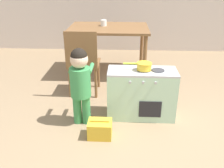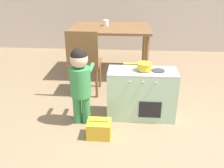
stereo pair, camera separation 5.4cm
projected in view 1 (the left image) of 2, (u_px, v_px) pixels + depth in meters
The scene contains 8 objects.
ground_plane at pixel (145, 161), 2.19m from camera, with size 16.00×16.00×0.00m, color #8E7556.
play_kitchen at pixel (141, 94), 2.78m from camera, with size 0.74×0.34×0.56m.
toy_pot at pixel (144, 66), 2.65m from camera, with size 0.30×0.16×0.08m.
child_figure at pixel (80, 79), 2.55m from camera, with size 0.24×0.35×0.84m.
toy_basket at pixel (100, 129), 2.49m from camera, with size 0.24×0.19×0.19m.
dining_table at pixel (109, 33), 3.88m from camera, with size 1.22×0.89×0.75m.
dining_chair_near at pixel (83, 61), 3.22m from camera, with size 0.40×0.40×0.88m.
cup_on_table at pixel (104, 23), 3.90m from camera, with size 0.09×0.09×0.09m.
Camera 1 is at (-0.20, -1.74, 1.51)m, focal length 40.00 mm.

